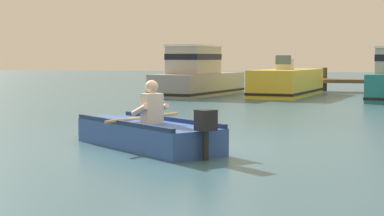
# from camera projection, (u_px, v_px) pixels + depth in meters

# --- Properties ---
(ground_plane) EXTENTS (120.00, 120.00, 0.00)m
(ground_plane) POSITION_uv_depth(u_px,v_px,m) (182.00, 146.00, 11.13)
(ground_plane) COLOR #386070
(rowboat_with_person) EXTENTS (3.28, 2.80, 1.19)m
(rowboat_with_person) POSITION_uv_depth(u_px,v_px,m) (145.00, 133.00, 10.87)
(rowboat_with_person) COLOR #2D519E
(rowboat_with_person) RESTS_ON ground
(moored_boat_grey) EXTENTS (2.89, 5.96, 2.11)m
(moored_boat_grey) POSITION_uv_depth(u_px,v_px,m) (197.00, 77.00, 26.03)
(moored_boat_grey) COLOR gray
(moored_boat_grey) RESTS_ON ground
(moored_boat_yellow) EXTENTS (2.62, 5.66, 1.67)m
(moored_boat_yellow) POSITION_uv_depth(u_px,v_px,m) (287.00, 83.00, 25.64)
(moored_boat_yellow) COLOR gold
(moored_boat_yellow) RESTS_ON ground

